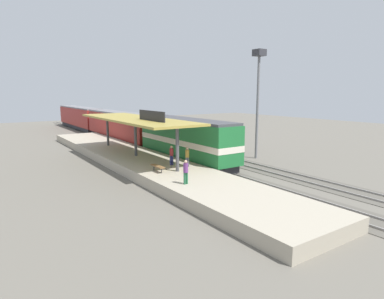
{
  "coord_description": "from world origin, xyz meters",
  "views": [
    {
      "loc": [
        -18.14,
        -30.15,
        7.21
      ],
      "look_at": [
        -1.38,
        -5.34,
        2.0
      ],
      "focal_mm": 30.71,
      "sensor_mm": 36.0,
      "label": 1
    }
  ],
  "objects_px": {
    "passenger_carriage_rear": "(80,117)",
    "person_boarding": "(187,156)",
    "platform_bench": "(158,166)",
    "person_walking": "(171,154)",
    "locomotive": "(186,140)",
    "person_waiting": "(186,171)",
    "light_mast": "(258,81)",
    "freight_car": "(193,135)",
    "passenger_carriage_front": "(119,126)"
  },
  "relations": [
    {
      "from": "freight_car",
      "to": "person_walking",
      "type": "xyz_separation_m",
      "value": [
        -8.38,
        -8.97,
        -0.12
      ]
    },
    {
      "from": "light_mast",
      "to": "person_waiting",
      "type": "height_order",
      "value": "light_mast"
    },
    {
      "from": "passenger_carriage_rear",
      "to": "freight_car",
      "type": "height_order",
      "value": "passenger_carriage_rear"
    },
    {
      "from": "passenger_carriage_front",
      "to": "light_mast",
      "type": "relative_size",
      "value": 1.71
    },
    {
      "from": "platform_bench",
      "to": "freight_car",
      "type": "height_order",
      "value": "freight_car"
    },
    {
      "from": "locomotive",
      "to": "passenger_carriage_front",
      "type": "height_order",
      "value": "locomotive"
    },
    {
      "from": "passenger_carriage_rear",
      "to": "light_mast",
      "type": "relative_size",
      "value": 1.71
    },
    {
      "from": "platform_bench",
      "to": "freight_car",
      "type": "xyz_separation_m",
      "value": [
        10.6,
        10.52,
        0.63
      ]
    },
    {
      "from": "passenger_carriage_front",
      "to": "person_waiting",
      "type": "height_order",
      "value": "passenger_carriage_front"
    },
    {
      "from": "person_waiting",
      "to": "platform_bench",
      "type": "bearing_deg",
      "value": 88.68
    },
    {
      "from": "passenger_carriage_front",
      "to": "light_mast",
      "type": "height_order",
      "value": "light_mast"
    },
    {
      "from": "freight_car",
      "to": "person_boarding",
      "type": "relative_size",
      "value": 7.02
    },
    {
      "from": "locomotive",
      "to": "light_mast",
      "type": "relative_size",
      "value": 1.23
    },
    {
      "from": "person_waiting",
      "to": "light_mast",
      "type": "bearing_deg",
      "value": 27.03
    },
    {
      "from": "locomotive",
      "to": "person_walking",
      "type": "height_order",
      "value": "locomotive"
    },
    {
      "from": "platform_bench",
      "to": "passenger_carriage_rear",
      "type": "height_order",
      "value": "passenger_carriage_rear"
    },
    {
      "from": "person_boarding",
      "to": "platform_bench",
      "type": "bearing_deg",
      "value": -177.24
    },
    {
      "from": "person_walking",
      "to": "locomotive",
      "type": "bearing_deg",
      "value": 43.06
    },
    {
      "from": "passenger_carriage_rear",
      "to": "freight_car",
      "type": "xyz_separation_m",
      "value": [
        4.6,
        -33.37,
        -0.34
      ]
    },
    {
      "from": "light_mast",
      "to": "person_boarding",
      "type": "xyz_separation_m",
      "value": [
        -10.85,
        -2.63,
        -6.54
      ]
    },
    {
      "from": "passenger_carriage_rear",
      "to": "passenger_carriage_front",
      "type": "bearing_deg",
      "value": -90.0
    },
    {
      "from": "person_waiting",
      "to": "person_walking",
      "type": "relative_size",
      "value": 1.0
    },
    {
      "from": "person_walking",
      "to": "passenger_carriage_rear",
      "type": "bearing_deg",
      "value": 84.89
    },
    {
      "from": "platform_bench",
      "to": "locomotive",
      "type": "relative_size",
      "value": 0.12
    },
    {
      "from": "passenger_carriage_front",
      "to": "person_waiting",
      "type": "bearing_deg",
      "value": -102.55
    },
    {
      "from": "platform_bench",
      "to": "locomotive",
      "type": "distance_m",
      "value": 7.94
    },
    {
      "from": "locomotive",
      "to": "freight_car",
      "type": "bearing_deg",
      "value": 49.76
    },
    {
      "from": "platform_bench",
      "to": "passenger_carriage_rear",
      "type": "distance_m",
      "value": 44.3
    },
    {
      "from": "passenger_carriage_front",
      "to": "person_boarding",
      "type": "bearing_deg",
      "value": -97.57
    },
    {
      "from": "person_walking",
      "to": "person_boarding",
      "type": "relative_size",
      "value": 1.0
    },
    {
      "from": "passenger_carriage_rear",
      "to": "person_walking",
      "type": "relative_size",
      "value": 11.7
    },
    {
      "from": "platform_bench",
      "to": "passenger_carriage_front",
      "type": "xyz_separation_m",
      "value": [
        6.0,
        23.08,
        0.97
      ]
    },
    {
      "from": "passenger_carriage_front",
      "to": "freight_car",
      "type": "xyz_separation_m",
      "value": [
        4.6,
        -12.57,
        -0.34
      ]
    },
    {
      "from": "platform_bench",
      "to": "passenger_carriage_rear",
      "type": "relative_size",
      "value": 0.08
    },
    {
      "from": "locomotive",
      "to": "person_waiting",
      "type": "relative_size",
      "value": 8.44
    },
    {
      "from": "locomotive",
      "to": "person_walking",
      "type": "bearing_deg",
      "value": -136.94
    },
    {
      "from": "passenger_carriage_rear",
      "to": "freight_car",
      "type": "bearing_deg",
      "value": -82.15
    },
    {
      "from": "locomotive",
      "to": "passenger_carriage_rear",
      "type": "distance_m",
      "value": 38.8
    },
    {
      "from": "locomotive",
      "to": "freight_car",
      "type": "xyz_separation_m",
      "value": [
        4.6,
        5.43,
        -0.44
      ]
    },
    {
      "from": "person_waiting",
      "to": "person_boarding",
      "type": "xyz_separation_m",
      "value": [
        3.05,
        4.47,
        0.0
      ]
    },
    {
      "from": "passenger_carriage_front",
      "to": "freight_car",
      "type": "relative_size",
      "value": 1.67
    },
    {
      "from": "passenger_carriage_rear",
      "to": "person_boarding",
      "type": "bearing_deg",
      "value": -93.99
    },
    {
      "from": "platform_bench",
      "to": "passenger_carriage_front",
      "type": "distance_m",
      "value": 23.87
    },
    {
      "from": "freight_car",
      "to": "light_mast",
      "type": "relative_size",
      "value": 1.03
    },
    {
      "from": "passenger_carriage_front",
      "to": "passenger_carriage_rear",
      "type": "bearing_deg",
      "value": 90.0
    },
    {
      "from": "platform_bench",
      "to": "locomotive",
      "type": "height_order",
      "value": "locomotive"
    },
    {
      "from": "platform_bench",
      "to": "person_waiting",
      "type": "relative_size",
      "value": 0.99
    },
    {
      "from": "platform_bench",
      "to": "light_mast",
      "type": "relative_size",
      "value": 0.15
    },
    {
      "from": "locomotive",
      "to": "person_boarding",
      "type": "height_order",
      "value": "locomotive"
    },
    {
      "from": "person_waiting",
      "to": "person_boarding",
      "type": "height_order",
      "value": "same"
    }
  ]
}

